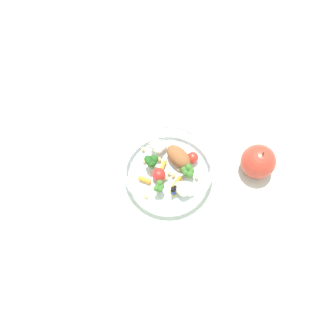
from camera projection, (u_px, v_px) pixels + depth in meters
name	position (u px, v px, depth m)	size (l,w,h in m)	color
ground_plane	(168.00, 177.00, 0.80)	(2.40, 2.40, 0.00)	silver
food_container	(170.00, 168.00, 0.78)	(0.21, 0.21, 0.06)	white
loose_apple	(258.00, 162.00, 0.77)	(0.08, 0.08, 0.09)	#BC3828
folded_napkin	(70.00, 200.00, 0.78)	(0.13, 0.14, 0.01)	silver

